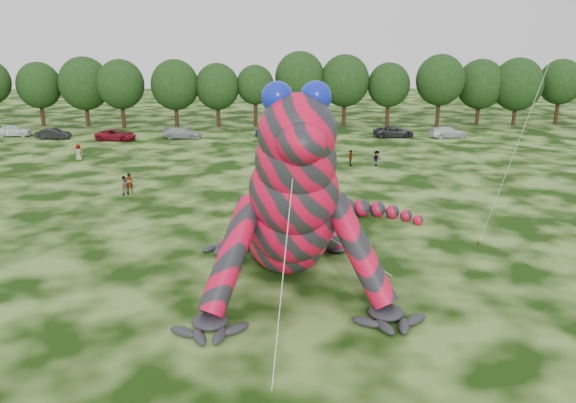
% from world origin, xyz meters
% --- Properties ---
extents(ground, '(240.00, 240.00, 0.00)m').
position_xyz_m(ground, '(0.00, 0.00, 0.00)').
color(ground, '#16330A').
rests_on(ground, ground).
extents(inflatable_gecko, '(19.57, 22.63, 10.60)m').
position_xyz_m(inflatable_gecko, '(4.41, 6.52, 5.30)').
color(inflatable_gecko, red).
rests_on(inflatable_gecko, ground).
extents(tree_4, '(6.22, 5.60, 9.06)m').
position_xyz_m(tree_4, '(-29.64, 58.71, 4.53)').
color(tree_4, black).
rests_on(tree_4, ground).
extents(tree_5, '(7.16, 6.44, 9.80)m').
position_xyz_m(tree_5, '(-23.12, 58.44, 4.90)').
color(tree_5, black).
rests_on(tree_5, ground).
extents(tree_6, '(6.52, 5.86, 9.49)m').
position_xyz_m(tree_6, '(-17.56, 56.68, 4.75)').
color(tree_6, black).
rests_on(tree_6, ground).
extents(tree_7, '(6.68, 6.01, 9.48)m').
position_xyz_m(tree_7, '(-10.08, 56.80, 4.74)').
color(tree_7, black).
rests_on(tree_7, ground).
extents(tree_8, '(6.14, 5.53, 8.94)m').
position_xyz_m(tree_8, '(-4.22, 56.99, 4.47)').
color(tree_8, black).
rests_on(tree_8, ground).
extents(tree_9, '(5.27, 4.74, 8.68)m').
position_xyz_m(tree_9, '(1.06, 57.35, 4.34)').
color(tree_9, black).
rests_on(tree_9, ground).
extents(tree_10, '(7.09, 6.38, 10.50)m').
position_xyz_m(tree_10, '(7.40, 58.58, 5.25)').
color(tree_10, black).
rests_on(tree_10, ground).
extents(tree_11, '(7.01, 6.31, 10.07)m').
position_xyz_m(tree_11, '(13.79, 58.20, 5.03)').
color(tree_11, black).
rests_on(tree_11, ground).
extents(tree_12, '(5.99, 5.39, 8.97)m').
position_xyz_m(tree_12, '(20.01, 57.74, 4.49)').
color(tree_12, black).
rests_on(tree_12, ground).
extents(tree_13, '(6.83, 6.15, 10.13)m').
position_xyz_m(tree_13, '(27.13, 57.13, 5.06)').
color(tree_13, black).
rests_on(tree_13, ground).
extents(tree_14, '(6.82, 6.14, 9.40)m').
position_xyz_m(tree_14, '(33.46, 58.72, 4.70)').
color(tree_14, black).
rests_on(tree_14, ground).
extents(tree_15, '(7.17, 6.45, 9.63)m').
position_xyz_m(tree_15, '(38.47, 57.77, 4.82)').
color(tree_15, black).
rests_on(tree_15, ground).
extents(tree_16, '(6.26, 5.63, 9.37)m').
position_xyz_m(tree_16, '(45.45, 59.37, 4.69)').
color(tree_16, black).
rests_on(tree_16, ground).
extents(car_0, '(4.49, 2.04, 1.49)m').
position_xyz_m(car_0, '(-29.99, 49.86, 0.75)').
color(car_0, white).
rests_on(car_0, ground).
extents(car_1, '(4.16, 1.54, 1.36)m').
position_xyz_m(car_1, '(-24.06, 47.75, 0.68)').
color(car_1, black).
rests_on(car_1, ground).
extents(car_2, '(5.21, 2.92, 1.38)m').
position_xyz_m(car_2, '(-15.91, 46.59, 0.69)').
color(car_2, maroon).
rests_on(car_2, ground).
extents(car_3, '(5.03, 2.44, 1.41)m').
position_xyz_m(car_3, '(-7.91, 47.90, 0.71)').
color(car_3, '#A0A6A9').
rests_on(car_3, ground).
extents(car_4, '(4.03, 1.99, 1.32)m').
position_xyz_m(car_4, '(3.23, 48.08, 0.66)').
color(car_4, navy).
rests_on(car_4, ground).
extents(car_5, '(4.38, 1.58, 1.44)m').
position_xyz_m(car_5, '(8.36, 49.89, 0.72)').
color(car_5, beige).
rests_on(car_5, ground).
extents(car_6, '(5.27, 2.71, 1.42)m').
position_xyz_m(car_6, '(19.03, 48.15, 0.71)').
color(car_6, '#262628').
rests_on(car_6, ground).
extents(car_7, '(5.22, 2.92, 1.43)m').
position_xyz_m(car_7, '(25.87, 47.72, 0.71)').
color(car_7, silver).
rests_on(car_7, ground).
extents(spectator_1, '(0.94, 0.85, 1.57)m').
position_xyz_m(spectator_1, '(-8.45, 21.39, 0.78)').
color(spectator_1, gray).
rests_on(spectator_1, ground).
extents(spectator_3, '(0.48, 0.97, 1.59)m').
position_xyz_m(spectator_3, '(11.37, 31.73, 0.80)').
color(spectator_3, gray).
rests_on(spectator_3, ground).
extents(spectator_5, '(1.59, 1.39, 1.74)m').
position_xyz_m(spectator_5, '(2.78, 16.59, 0.87)').
color(spectator_5, gray).
rests_on(spectator_5, ground).
extents(spectator_4, '(0.93, 0.70, 1.71)m').
position_xyz_m(spectator_4, '(-16.54, 34.70, 0.86)').
color(spectator_4, gray).
rests_on(spectator_4, ground).
extents(spectator_0, '(0.72, 0.58, 1.71)m').
position_xyz_m(spectator_0, '(-8.14, 21.95, 0.86)').
color(spectator_0, gray).
rests_on(spectator_0, ground).
extents(spectator_2, '(1.14, 1.08, 1.55)m').
position_xyz_m(spectator_2, '(13.93, 31.53, 0.78)').
color(spectator_2, gray).
rests_on(spectator_2, ground).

